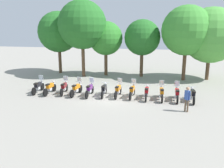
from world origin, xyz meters
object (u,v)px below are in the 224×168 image
at_px(motorcycle_5, 104,90).
at_px(tree_5, 211,35).
at_px(tree_2, 106,38).
at_px(person_0, 187,97).
at_px(tree_0, 59,32).
at_px(tree_4, 187,31).
at_px(motorcycle_2, 64,87).
at_px(motorcycle_10, 177,94).
at_px(tree_1, 82,25).
at_px(motorcycle_9, 162,93).
at_px(motorcycle_0, 38,86).
at_px(tree_3, 142,38).
at_px(motorcycle_4, 90,89).
at_px(motorcycle_11, 193,95).
at_px(motorcycle_1, 50,88).
at_px(motorcycle_3, 76,89).
at_px(motorcycle_7, 132,91).
at_px(motorcycle_8, 147,92).
at_px(motorcycle_6, 118,90).

bearing_deg(motorcycle_5, tree_5, -52.04).
distance_m(motorcycle_5, tree_2, 8.96).
relative_size(person_0, tree_0, 0.24).
distance_m(motorcycle_5, tree_4, 10.70).
bearing_deg(motorcycle_2, motorcycle_10, -98.33).
xyz_separation_m(motorcycle_2, tree_4, (9.95, 7.20, 4.45)).
bearing_deg(tree_1, motorcycle_9, -38.96).
relative_size(motorcycle_0, tree_0, 0.31).
height_order(tree_0, tree_5, tree_5).
bearing_deg(tree_2, tree_3, 1.63).
relative_size(person_0, tree_5, 0.23).
relative_size(motorcycle_4, person_0, 1.32).
distance_m(motorcycle_11, tree_2, 12.23).
distance_m(tree_2, tree_3, 3.97).
distance_m(motorcycle_1, motorcycle_3, 2.24).
bearing_deg(person_0, tree_1, -99.16).
relative_size(motorcycle_11, tree_4, 0.29).
distance_m(motorcycle_5, motorcycle_10, 5.59).
relative_size(motorcycle_3, motorcycle_10, 1.00).
bearing_deg(motorcycle_10, motorcycle_3, 91.03).
height_order(person_0, tree_5, tree_5).
height_order(motorcycle_4, motorcycle_9, same).
xyz_separation_m(motorcycle_5, tree_1, (-4.00, 6.81, 5.03)).
xyz_separation_m(tree_1, tree_5, (12.99, 1.10, -1.03)).
bearing_deg(motorcycle_4, tree_2, 3.23).
bearing_deg(motorcycle_7, tree_5, -37.52).
distance_m(motorcycle_0, motorcycle_7, 7.83).
xyz_separation_m(motorcycle_0, motorcycle_3, (3.36, -0.02, 0.00)).
bearing_deg(motorcycle_3, tree_1, 18.78).
bearing_deg(motorcycle_10, tree_2, 42.08).
bearing_deg(person_0, tree_5, -162.62).
xyz_separation_m(motorcycle_0, motorcycle_8, (8.94, 0.12, -0.01)).
height_order(motorcycle_8, tree_5, tree_5).
bearing_deg(motorcycle_8, tree_1, 46.08).
xyz_separation_m(motorcycle_9, tree_4, (2.12, 7.19, 4.45)).
bearing_deg(tree_0, motorcycle_0, -78.11).
relative_size(motorcycle_2, tree_5, 0.30).
bearing_deg(tree_2, motorcycle_5, -77.64).
bearing_deg(person_0, motorcycle_11, -161.97).
bearing_deg(motorcycle_5, motorcycle_7, -92.06).
relative_size(motorcycle_0, motorcycle_9, 1.00).
xyz_separation_m(motorcycle_4, motorcycle_8, (4.47, 0.14, -0.01)).
distance_m(motorcycle_3, motorcycle_7, 4.48).
bearing_deg(motorcycle_7, motorcycle_0, 94.97).
height_order(motorcycle_11, tree_1, tree_1).
height_order(motorcycle_0, tree_2, tree_2).
bearing_deg(motorcycle_8, motorcycle_6, 85.33).
bearing_deg(motorcycle_9, tree_3, 12.00).
bearing_deg(tree_0, motorcycle_6, -43.93).
bearing_deg(tree_3, tree_1, -167.98).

